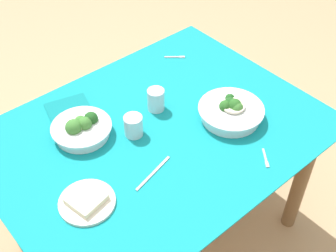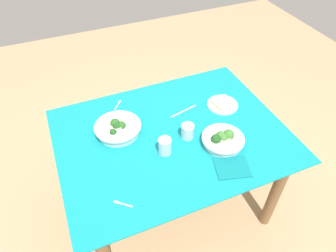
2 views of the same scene
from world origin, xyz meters
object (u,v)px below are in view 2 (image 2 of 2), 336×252
Objects in this scene: napkin_folded_upper at (232,168)px; fork_by_far_bowl at (118,104)px; water_glass_side at (165,146)px; broccoli_bowl_near at (223,140)px; water_glass_center at (188,131)px; fork_by_near_bowl at (122,204)px; table_knife_left at (184,111)px; broccoli_bowl_far at (118,128)px; bread_side_plate at (223,104)px.

fork_by_far_bowl is at bearing 119.31° from napkin_folded_upper.
water_glass_side reaches higher than napkin_folded_upper.
broccoli_bowl_near is 2.72× the size of water_glass_center.
water_glass_center is 0.33m from napkin_folded_upper.
fork_by_near_bowl is 0.75m from table_knife_left.
broccoli_bowl_far is 0.70m from bread_side_plate.
water_glass_side is at bearing 139.91° from napkin_folded_upper.
napkin_folded_upper reaches higher than fork_by_far_bowl.
broccoli_bowl_near is at bearing -125.90° from fork_by_near_bowl.
broccoli_bowl_near reaches higher than fork_by_far_bowl.
water_glass_center is (-0.34, -0.17, 0.03)m from bread_side_plate.
water_glass_side is at bearing 167.99° from broccoli_bowl_near.
table_knife_left is at bearing 103.96° from broccoli_bowl_near.
bread_side_plate is at bearing -1.68° from broccoli_bowl_far.
napkin_folded_upper is at bearing -45.34° from broccoli_bowl_far.
broccoli_bowl_near is 0.73m from fork_by_far_bowl.
water_glass_center is at bearing -107.30° from fork_by_far_bowl.
water_glass_side is 0.40m from fork_by_near_bowl.
broccoli_bowl_near reaches higher than water_glass_center.
napkin_folded_upper is at bearing -111.92° from fork_by_far_bowl.
broccoli_bowl_near reaches higher than bread_side_plate.
broccoli_bowl_far is 0.62m from broccoli_bowl_near.
broccoli_bowl_far is 3.40× the size of fork_by_far_bowl.
water_glass_center reaches higher than bread_side_plate.
water_glass_side is at bearing -126.80° from fork_by_far_bowl.
fork_by_far_bowl is (-0.63, 0.27, -0.01)m from bread_side_plate.
fork_by_near_bowl is (-0.82, -0.46, -0.01)m from bread_side_plate.
water_glass_side is 1.17× the size of fork_by_near_bowl.
napkin_folded_upper is at bearing -141.11° from fork_by_near_bowl.
water_glass_center is 0.53m from fork_by_far_bowl.
water_glass_center is at bearing 57.40° from table_knife_left.
broccoli_bowl_far is at bearing -156.68° from fork_by_far_bowl.
broccoli_bowl_far is at bearing 134.66° from napkin_folded_upper.
water_glass_center is (-0.16, 0.13, 0.01)m from broccoli_bowl_near.
fork_by_near_bowl is (-0.65, -0.16, -0.03)m from broccoli_bowl_near.
water_glass_side is at bearing 35.28° from table_knife_left.
napkin_folded_upper is at bearing -114.33° from bread_side_plate.
broccoli_bowl_near is 1.22× the size of table_knife_left.
broccoli_bowl_far is at bearing -63.76° from fork_by_near_bowl.
water_glass_side is 0.55× the size of napkin_folded_upper.
water_glass_center is 0.18m from water_glass_side.
bread_side_plate is 2.47× the size of fork_by_far_bowl.
fork_by_near_bowl is at bearing -165.98° from broccoli_bowl_near.
broccoli_bowl_near is at bearing -102.60° from fork_by_far_bowl.
water_glass_center is at bearing 111.80° from napkin_folded_upper.
bread_side_plate reaches higher than fork_by_near_bowl.
water_glass_side is at bearing -103.88° from fork_by_near_bowl.
broccoli_bowl_near is 3.01× the size of fork_by_far_bowl.
napkin_folded_upper reaches higher than table_knife_left.
broccoli_bowl_far is at bearing 152.68° from water_glass_center.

